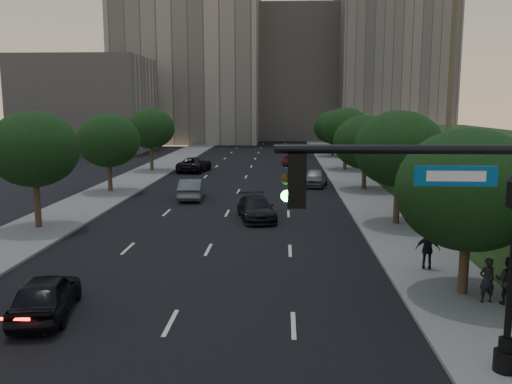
# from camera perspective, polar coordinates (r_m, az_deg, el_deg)

# --- Properties ---
(road_surface) EXTENTS (16.00, 140.00, 0.02)m
(road_surface) POSITION_cam_1_polar(r_m,az_deg,el_deg) (42.31, -2.08, -0.39)
(road_surface) COLOR black
(road_surface) RESTS_ON ground
(sidewalk_right) EXTENTS (4.50, 140.00, 0.15)m
(sidewalk_right) POSITION_cam_1_polar(r_m,az_deg,el_deg) (42.66, 11.77, -0.41)
(sidewalk_right) COLOR slate
(sidewalk_right) RESTS_ON ground
(sidewalk_left) EXTENTS (4.50, 140.00, 0.15)m
(sidewalk_left) POSITION_cam_1_polar(r_m,az_deg,el_deg) (44.36, -15.39, -0.18)
(sidewalk_left) COLOR slate
(sidewalk_left) RESTS_ON ground
(parapet_wall) EXTENTS (0.35, 90.00, 0.70)m
(parapet_wall) POSITION_cam_1_polar(r_m,az_deg,el_deg) (40.86, 16.92, 5.01)
(parapet_wall) COLOR slate
(parapet_wall) RESTS_ON embankment
(office_block_left) EXTENTS (26.00, 20.00, 32.00)m
(office_block_left) POSITION_cam_1_polar(r_m,az_deg,el_deg) (105.43, -6.97, 14.01)
(office_block_left) COLOR gray
(office_block_left) RESTS_ON ground
(office_block_mid) EXTENTS (22.00, 18.00, 26.00)m
(office_block_mid) POSITION_cam_1_polar(r_m,az_deg,el_deg) (113.74, 4.16, 12.18)
(office_block_mid) COLOR #9F9A92
(office_block_mid) RESTS_ON ground
(office_block_right) EXTENTS (20.00, 22.00, 36.00)m
(office_block_right) POSITION_cam_1_polar(r_m,az_deg,el_deg) (110.02, 13.99, 14.65)
(office_block_right) COLOR slate
(office_block_right) RESTS_ON ground
(office_block_filler) EXTENTS (18.00, 16.00, 14.00)m
(office_block_filler) POSITION_cam_1_polar(r_m,az_deg,el_deg) (86.77, -17.30, 8.76)
(office_block_filler) COLOR #9F9A92
(office_block_filler) RESTS_ON ground
(tree_right_a) EXTENTS (5.20, 5.20, 6.24)m
(tree_right_a) POSITION_cam_1_polar(r_m,az_deg,el_deg) (20.89, 21.48, 0.21)
(tree_right_a) COLOR #38281C
(tree_right_a) RESTS_ON ground
(tree_right_b) EXTENTS (5.20, 5.20, 6.74)m
(tree_right_b) POSITION_cam_1_polar(r_m,az_deg,el_deg) (32.36, 14.81, 4.40)
(tree_right_b) COLOR #38281C
(tree_right_b) RESTS_ON ground
(tree_right_c) EXTENTS (5.20, 5.20, 6.24)m
(tree_right_c) POSITION_cam_1_polar(r_m,az_deg,el_deg) (45.16, 11.41, 5.17)
(tree_right_c) COLOR #38281C
(tree_right_c) RESTS_ON ground
(tree_right_d) EXTENTS (5.20, 5.20, 6.74)m
(tree_right_d) POSITION_cam_1_polar(r_m,az_deg,el_deg) (58.99, 9.43, 6.62)
(tree_right_d) COLOR #38281C
(tree_right_d) RESTS_ON ground
(tree_right_e) EXTENTS (5.20, 5.20, 6.24)m
(tree_right_e) POSITION_cam_1_polar(r_m,az_deg,el_deg) (73.92, 8.11, 6.76)
(tree_right_e) COLOR #38281C
(tree_right_e) RESTS_ON ground
(tree_left_b) EXTENTS (5.00, 5.00, 6.71)m
(tree_left_b) POSITION_cam_1_polar(r_m,az_deg,el_deg) (32.77, -22.35, 4.18)
(tree_left_b) COLOR #38281C
(tree_left_b) RESTS_ON ground
(tree_left_c) EXTENTS (5.00, 5.00, 6.34)m
(tree_left_c) POSITION_cam_1_polar(r_m,az_deg,el_deg) (44.87, -15.28, 5.24)
(tree_left_c) COLOR #38281C
(tree_left_c) RESTS_ON ground
(tree_left_d) EXTENTS (5.00, 5.00, 6.71)m
(tree_left_d) POSITION_cam_1_polar(r_m,az_deg,el_deg) (58.30, -11.02, 6.60)
(tree_left_d) COLOR #38281C
(tree_left_d) RESTS_ON ground
(street_lamp) EXTENTS (0.64, 0.64, 5.62)m
(street_lamp) POSITION_cam_1_polar(r_m,az_deg,el_deg) (15.42, 25.30, -8.36)
(street_lamp) COLOR black
(street_lamp) RESTS_ON ground
(sedan_near_left) EXTENTS (2.49, 4.58, 1.48)m
(sedan_near_left) POSITION_cam_1_polar(r_m,az_deg,el_deg) (19.78, -21.28, -10.07)
(sedan_near_left) COLOR black
(sedan_near_left) RESTS_ON ground
(sedan_mid_left) EXTENTS (1.93, 4.80, 1.55)m
(sedan_mid_left) POSITION_cam_1_polar(r_m,az_deg,el_deg) (40.94, -6.78, 0.32)
(sedan_mid_left) COLOR #54585B
(sedan_mid_left) RESTS_ON ground
(sedan_far_left) EXTENTS (3.33, 5.85, 1.54)m
(sedan_far_left) POSITION_cam_1_polar(r_m,az_deg,el_deg) (57.68, -6.49, 2.89)
(sedan_far_left) COLOR black
(sedan_far_left) RESTS_ON ground
(sedan_near_right) EXTENTS (2.93, 5.19, 1.42)m
(sedan_near_right) POSITION_cam_1_polar(r_m,az_deg,el_deg) (33.44, 0.03, -1.73)
(sedan_near_right) COLOR black
(sedan_near_right) RESTS_ON ground
(sedan_far_right) EXTENTS (2.59, 4.80, 1.55)m
(sedan_far_right) POSITION_cam_1_polar(r_m,az_deg,el_deg) (47.37, 6.26, 1.53)
(sedan_far_right) COLOR slate
(sedan_far_right) RESTS_ON ground
(pedestrian_a) EXTENTS (0.65, 0.49, 1.61)m
(pedestrian_a) POSITION_cam_1_polar(r_m,az_deg,el_deg) (20.89, 23.14, -8.53)
(pedestrian_a) COLOR black
(pedestrian_a) RESTS_ON sidewalk_right
(pedestrian_b) EXTENTS (1.03, 0.96, 1.69)m
(pedestrian_b) POSITION_cam_1_polar(r_m,az_deg,el_deg) (20.99, 24.97, -8.46)
(pedestrian_b) COLOR black
(pedestrian_b) RESTS_ON sidewalk_right
(pedestrian_c) EXTENTS (1.07, 0.65, 1.69)m
(pedestrian_c) POSITION_cam_1_polar(r_m,az_deg,el_deg) (24.13, 17.64, -5.78)
(pedestrian_c) COLOR black
(pedestrian_c) RESTS_ON sidewalk_right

